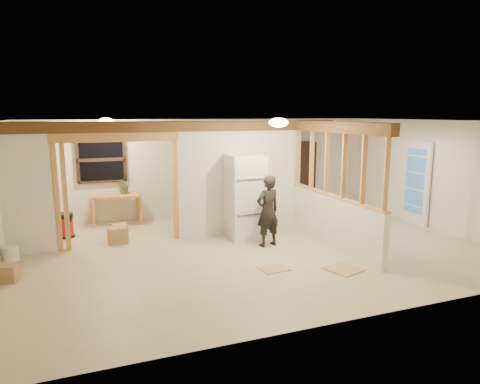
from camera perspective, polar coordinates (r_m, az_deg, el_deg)
name	(u,v)px	position (r m, az deg, el deg)	size (l,w,h in m)	color
floor	(252,248)	(8.58, 1.58, -7.52)	(9.00, 6.50, 0.01)	beige
ceiling	(252,121)	(8.17, 1.67, 9.45)	(9.00, 6.50, 0.01)	white
wall_back	(205,167)	(11.32, -4.68, 3.33)	(9.00, 0.01, 2.50)	silver
wall_front	(352,227)	(5.49, 14.74, -4.55)	(9.00, 0.01, 2.50)	silver
wall_right	(432,175)	(10.82, 24.25, 2.12)	(0.01, 6.50, 2.50)	silver
partition_left_stub	(27,189)	(8.90, -26.53, 0.34)	(0.90, 0.12, 2.50)	silver
partition_center	(240,177)	(9.46, -0.03, 1.97)	(2.80, 0.12, 2.50)	silver
doorway_frame	(119,191)	(8.91, -15.86, 0.07)	(2.46, 0.14, 2.20)	tan
header_beam_back	(186,126)	(9.00, -7.27, 8.69)	(7.00, 0.18, 0.22)	brown
header_beam_right	(337,127)	(8.57, 12.76, 8.44)	(0.18, 3.30, 0.22)	brown
pony_wall	(333,221)	(8.83, 12.27, -3.84)	(0.12, 3.20, 1.00)	silver
stud_partition	(335,164)	(8.62, 12.57, 3.66)	(0.14, 3.20, 1.32)	tan
window_back	(101,160)	(10.78, -18.00, 4.11)	(1.12, 0.10, 1.10)	black
french_door	(416,183)	(11.08, 22.41, 1.12)	(0.12, 0.86, 2.00)	white
ceiling_dome_main	(278,122)	(7.84, 5.14, 9.22)	(0.36, 0.36, 0.16)	#FFEABF
ceiling_dome_util	(106,121)	(9.87, -17.44, 9.02)	(0.32, 0.32, 0.14)	#FFEABF
hanging_bulb	(134,136)	(9.23, -13.93, 7.27)	(0.07, 0.07, 0.07)	#FFD88C
refrigerator	(245,196)	(9.12, 0.69, -0.60)	(0.74, 0.72, 1.79)	white
woman	(268,211)	(8.56, 3.73, -2.55)	(0.52, 0.34, 1.44)	black
work_table	(117,209)	(10.73, -16.14, -2.23)	(1.17, 0.58, 0.74)	tan
potted_plant	(124,185)	(10.68, -15.20, 0.88)	(0.36, 0.31, 0.40)	#306222
shop_vac	(64,225)	(9.98, -22.37, -4.11)	(0.42, 0.42, 0.54)	#9C0E0E
bookshelf	(298,175)	(12.17, 7.79, 2.26)	(0.93, 0.31, 1.87)	black
bucket	(11,255)	(8.67, -28.20, -7.44)	(0.26, 0.26, 0.33)	silver
box_util_a	(117,235)	(9.24, -16.04, -5.53)	(0.38, 0.33, 0.33)	#A77B50
box_util_b	(120,231)	(9.59, -15.75, -5.02)	(0.32, 0.32, 0.30)	#A77B50
box_front	(7,273)	(7.85, -28.65, -9.45)	(0.34, 0.28, 0.28)	#A77B50
floor_panel_near	(343,269)	(7.66, 13.63, -9.95)	(0.54, 0.54, 0.02)	tan
floor_panel_far	(274,269)	(7.49, 4.53, -10.15)	(0.47, 0.38, 0.02)	tan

